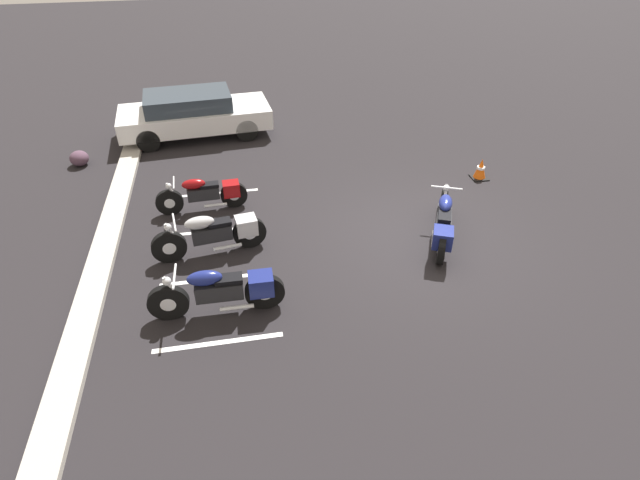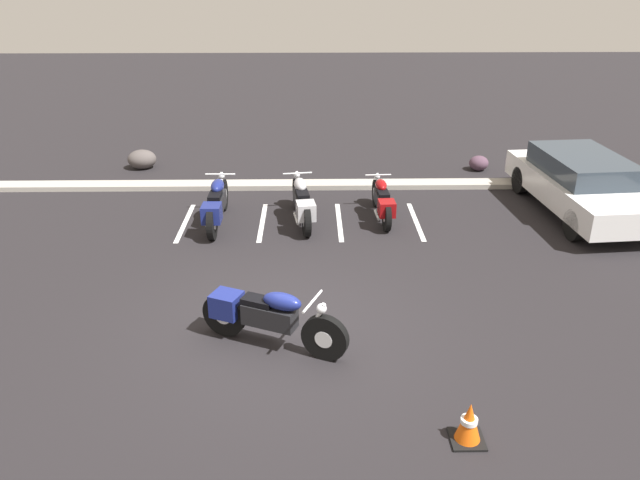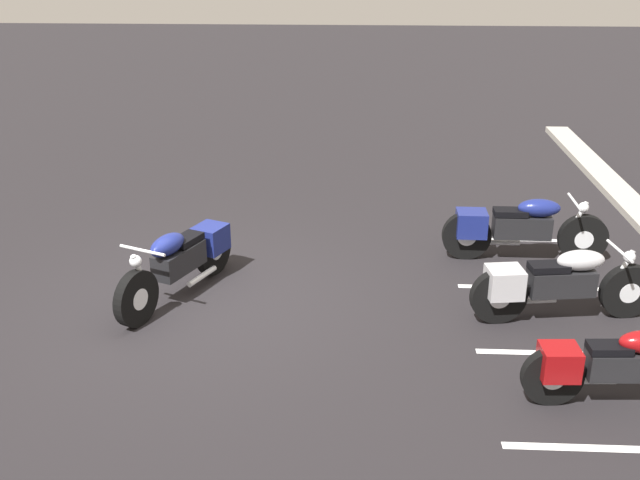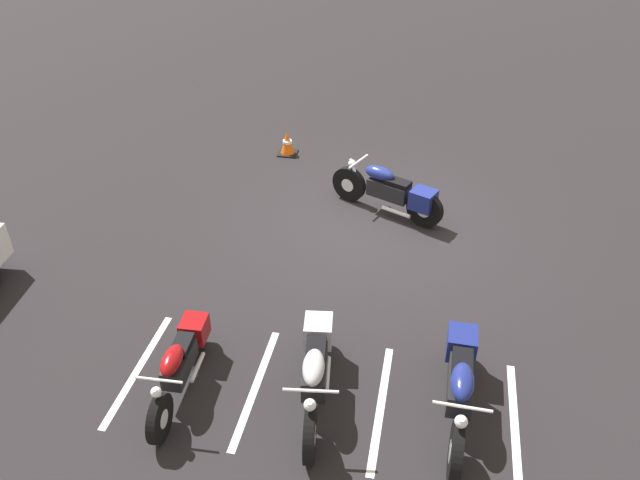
% 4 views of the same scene
% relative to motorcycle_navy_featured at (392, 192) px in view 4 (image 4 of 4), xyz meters
% --- Properties ---
extents(ground, '(60.00, 60.00, 0.00)m').
position_rel_motorcycle_navy_featured_xyz_m(ground, '(0.26, 0.37, -0.48)').
color(ground, black).
extents(motorcycle_navy_featured, '(2.16, 1.10, 0.91)m').
position_rel_motorcycle_navy_featured_xyz_m(motorcycle_navy_featured, '(0.00, 0.00, 0.00)').
color(motorcycle_navy_featured, black).
rests_on(motorcycle_navy_featured, ground).
extents(parked_bike_0, '(0.65, 2.31, 0.91)m').
position_rel_motorcycle_navy_featured_xyz_m(parked_bike_0, '(-1.31, 4.46, 0.00)').
color(parked_bike_0, black).
rests_on(parked_bike_0, ground).
extents(parked_bike_1, '(0.71, 2.26, 0.89)m').
position_rel_motorcycle_navy_featured_xyz_m(parked_bike_1, '(0.48, 4.57, -0.01)').
color(parked_bike_1, black).
rests_on(parked_bike_1, ground).
extents(parked_bike_2, '(0.57, 2.04, 0.80)m').
position_rel_motorcycle_navy_featured_xyz_m(parked_bike_2, '(2.20, 4.75, -0.05)').
color(parked_bike_2, black).
rests_on(parked_bike_2, ground).
extents(traffic_cone, '(0.40, 0.40, 0.53)m').
position_rel_motorcycle_navy_featured_xyz_m(traffic_cone, '(2.48, -2.04, -0.24)').
color(traffic_cone, black).
rests_on(traffic_cone, ground).
extents(stall_line_0, '(0.10, 2.10, 0.00)m').
position_rel_motorcycle_navy_featured_xyz_m(stall_line_0, '(-2.03, 4.61, -0.48)').
color(stall_line_0, white).
rests_on(stall_line_0, ground).
extents(stall_line_1, '(0.10, 2.10, 0.00)m').
position_rel_motorcycle_navy_featured_xyz_m(stall_line_1, '(-0.38, 4.61, -0.48)').
color(stall_line_1, white).
rests_on(stall_line_1, ground).
extents(stall_line_2, '(0.10, 2.10, 0.00)m').
position_rel_motorcycle_navy_featured_xyz_m(stall_line_2, '(1.27, 4.61, -0.48)').
color(stall_line_2, white).
rests_on(stall_line_2, ground).
extents(stall_line_3, '(0.10, 2.10, 0.00)m').
position_rel_motorcycle_navy_featured_xyz_m(stall_line_3, '(2.93, 4.61, -0.48)').
color(stall_line_3, white).
rests_on(stall_line_3, ground).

